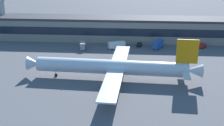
{
  "coord_description": "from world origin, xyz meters",
  "views": [
    {
      "loc": [
        8.85,
        -102.43,
        45.09
      ],
      "look_at": [
        0.42,
        7.85,
        5.0
      ],
      "focal_mm": 49.16,
      "sensor_mm": 36.0,
      "label": 1
    }
  ],
  "objects_px": {
    "traffic_cone_0": "(107,87)",
    "traffic_cone_1": "(62,89)",
    "pushback_tractor": "(202,46)",
    "baggage_tug": "(139,44)",
    "stair_truck": "(83,46)",
    "airliner": "(114,67)",
    "crew_van": "(184,50)",
    "traffic_cone_2": "(118,85)",
    "control_tower": "(0,5)",
    "fuel_truck": "(117,45)",
    "catering_truck": "(158,44)"
  },
  "relations": [
    {
      "from": "traffic_cone_1",
      "to": "airliner",
      "type": "bearing_deg",
      "value": 32.42
    },
    {
      "from": "airliner",
      "to": "stair_truck",
      "type": "xyz_separation_m",
      "value": [
        -17.86,
        36.39,
        -2.89
      ]
    },
    {
      "from": "baggage_tug",
      "to": "catering_truck",
      "type": "distance_m",
      "value": 9.56
    },
    {
      "from": "baggage_tug",
      "to": "stair_truck",
      "type": "bearing_deg",
      "value": -166.01
    },
    {
      "from": "airliner",
      "to": "stair_truck",
      "type": "distance_m",
      "value": 40.64
    },
    {
      "from": "airliner",
      "to": "traffic_cone_0",
      "type": "xyz_separation_m",
      "value": [
        -1.95,
        -7.76,
        -4.54
      ]
    },
    {
      "from": "catering_truck",
      "to": "traffic_cone_2",
      "type": "distance_m",
      "value": 49.97
    },
    {
      "from": "control_tower",
      "to": "pushback_tractor",
      "type": "distance_m",
      "value": 110.83
    },
    {
      "from": "stair_truck",
      "to": "traffic_cone_0",
      "type": "distance_m",
      "value": 46.96
    },
    {
      "from": "baggage_tug",
      "to": "traffic_cone_2",
      "type": "distance_m",
      "value": 50.39
    },
    {
      "from": "control_tower",
      "to": "pushback_tractor",
      "type": "bearing_deg",
      "value": -7.51
    },
    {
      "from": "stair_truck",
      "to": "catering_truck",
      "type": "distance_m",
      "value": 37.12
    },
    {
      "from": "traffic_cone_1",
      "to": "traffic_cone_0",
      "type": "bearing_deg",
      "value": 11.92
    },
    {
      "from": "pushback_tractor",
      "to": "stair_truck",
      "type": "relative_size",
      "value": 0.87
    },
    {
      "from": "airliner",
      "to": "traffic_cone_0",
      "type": "bearing_deg",
      "value": -104.11
    },
    {
      "from": "stair_truck",
      "to": "baggage_tug",
      "type": "distance_m",
      "value": 28.7
    },
    {
      "from": "pushback_tractor",
      "to": "baggage_tug",
      "type": "height_order",
      "value": "baggage_tug"
    },
    {
      "from": "airliner",
      "to": "fuel_truck",
      "type": "xyz_separation_m",
      "value": [
        -1.1,
        39.33,
        -2.98
      ]
    },
    {
      "from": "fuel_truck",
      "to": "traffic_cone_0",
      "type": "relative_size",
      "value": 13.5
    },
    {
      "from": "crew_van",
      "to": "stair_truck",
      "type": "xyz_separation_m",
      "value": [
        -49.15,
        1.47,
        0.52
      ]
    },
    {
      "from": "crew_van",
      "to": "traffic_cone_2",
      "type": "height_order",
      "value": "crew_van"
    },
    {
      "from": "traffic_cone_0",
      "to": "baggage_tug",
      "type": "bearing_deg",
      "value": 76.86
    },
    {
      "from": "crew_van",
      "to": "fuel_truck",
      "type": "xyz_separation_m",
      "value": [
        -32.39,
        4.41,
        0.42
      ]
    },
    {
      "from": "airliner",
      "to": "traffic_cone_2",
      "type": "relative_size",
      "value": 99.92
    },
    {
      "from": "pushback_tractor",
      "to": "stair_truck",
      "type": "height_order",
      "value": "stair_truck"
    },
    {
      "from": "traffic_cone_0",
      "to": "traffic_cone_1",
      "type": "xyz_separation_m",
      "value": [
        -15.38,
        -3.25,
        -0.01
      ]
    },
    {
      "from": "stair_truck",
      "to": "traffic_cone_0",
      "type": "relative_size",
      "value": 9.61
    },
    {
      "from": "stair_truck",
      "to": "traffic_cone_2",
      "type": "distance_m",
      "value": 47.2
    },
    {
      "from": "stair_truck",
      "to": "traffic_cone_0",
      "type": "height_order",
      "value": "stair_truck"
    },
    {
      "from": "crew_van",
      "to": "catering_truck",
      "type": "relative_size",
      "value": 0.74
    },
    {
      "from": "crew_van",
      "to": "traffic_cone_0",
      "type": "relative_size",
      "value": 8.57
    },
    {
      "from": "traffic_cone_0",
      "to": "traffic_cone_1",
      "type": "distance_m",
      "value": 15.72
    },
    {
      "from": "control_tower",
      "to": "airliner",
      "type": "bearing_deg",
      "value": -40.82
    },
    {
      "from": "airliner",
      "to": "control_tower",
      "type": "xyz_separation_m",
      "value": [
        -67.25,
        58.09,
        12.82
      ]
    },
    {
      "from": "traffic_cone_1",
      "to": "fuel_truck",
      "type": "bearing_deg",
      "value": 72.13
    },
    {
      "from": "traffic_cone_2",
      "to": "catering_truck",
      "type": "bearing_deg",
      "value": 70.01
    },
    {
      "from": "crew_van",
      "to": "baggage_tug",
      "type": "relative_size",
      "value": 1.41
    },
    {
      "from": "baggage_tug",
      "to": "traffic_cone_0",
      "type": "relative_size",
      "value": 6.09
    },
    {
      "from": "crew_van",
      "to": "baggage_tug",
      "type": "bearing_deg",
      "value": 158.46
    },
    {
      "from": "traffic_cone_0",
      "to": "stair_truck",
      "type": "bearing_deg",
      "value": 109.82
    },
    {
      "from": "crew_van",
      "to": "pushback_tractor",
      "type": "relative_size",
      "value": 1.03
    },
    {
      "from": "fuel_truck",
      "to": "traffic_cone_0",
      "type": "xyz_separation_m",
      "value": [
        -0.85,
        -47.09,
        -1.56
      ]
    },
    {
      "from": "traffic_cone_2",
      "to": "control_tower",
      "type": "bearing_deg",
      "value": 137.02
    },
    {
      "from": "pushback_tractor",
      "to": "baggage_tug",
      "type": "bearing_deg",
      "value": -179.19
    },
    {
      "from": "stair_truck",
      "to": "traffic_cone_0",
      "type": "xyz_separation_m",
      "value": [
        15.91,
        -44.15,
        -1.65
      ]
    },
    {
      "from": "fuel_truck",
      "to": "traffic_cone_1",
      "type": "distance_m",
      "value": 52.91
    },
    {
      "from": "control_tower",
      "to": "pushback_tractor",
      "type": "relative_size",
      "value": 5.14
    },
    {
      "from": "baggage_tug",
      "to": "catering_truck",
      "type": "height_order",
      "value": "catering_truck"
    },
    {
      "from": "traffic_cone_0",
      "to": "traffic_cone_1",
      "type": "height_order",
      "value": "traffic_cone_0"
    },
    {
      "from": "control_tower",
      "to": "fuel_truck",
      "type": "bearing_deg",
      "value": -15.83
    }
  ]
}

